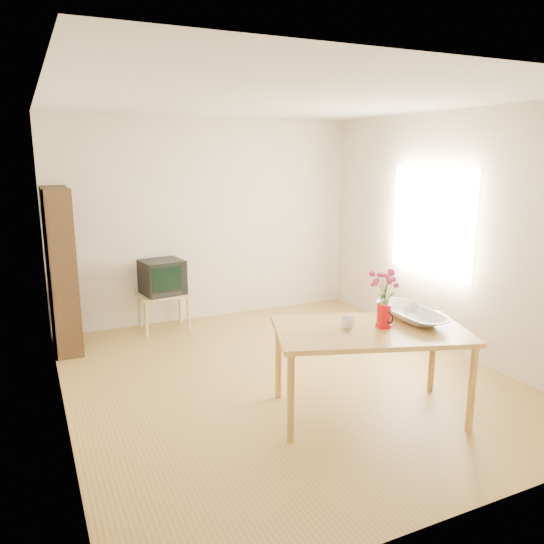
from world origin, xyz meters
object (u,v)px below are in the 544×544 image
pitcher (383,317)px  television (162,276)px  mug (348,323)px  bowl (412,291)px  table (370,337)px

pitcher → television: (-1.12, 2.93, -0.17)m
mug → television: television is taller
bowl → television: bowl is taller
pitcher → television: pitcher is taller
bowl → table: bearing=-172.1°
table → pitcher: (0.12, -0.01, 0.16)m
pitcher → mug: 0.30m
table → pitcher: pitcher is taller
bowl → television: bearing=117.1°
table → pitcher: bearing=14.4°
television → bowl: bearing=-70.9°
bowl → pitcher: bearing=-168.1°
pitcher → mug: size_ratio=1.79×
table → pitcher: 0.20m
mug → bowl: bearing=-163.3°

